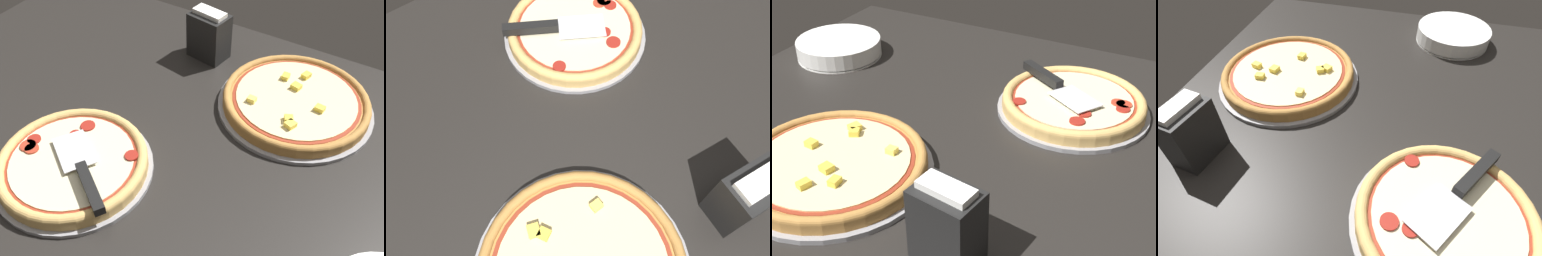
# 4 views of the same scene
# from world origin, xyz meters

# --- Properties ---
(ground_plane) EXTENTS (1.48, 1.07, 0.04)m
(ground_plane) POSITION_xyz_m (0.00, 0.00, -0.02)
(ground_plane) COLOR black
(pizza_pan_front) EXTENTS (0.34, 0.34, 0.01)m
(pizza_pan_front) POSITION_xyz_m (-0.09, -0.17, 0.01)
(pizza_pan_front) COLOR #939399
(pizza_pan_front) RESTS_ON ground_plane
(pizza_front) EXTENTS (0.32, 0.32, 0.03)m
(pizza_front) POSITION_xyz_m (-0.09, -0.17, 0.03)
(pizza_front) COLOR #DBAD60
(pizza_front) RESTS_ON pizza_pan_front
(serving_spatula) EXTENTS (0.22, 0.17, 0.02)m
(serving_spatula) POSITION_xyz_m (-0.02, -0.20, 0.05)
(serving_spatula) COLOR silver
(serving_spatula) RESTS_ON pizza_front
(napkin_holder) EXTENTS (0.11, 0.09, 0.14)m
(napkin_holder) POSITION_xyz_m (-0.05, 0.35, 0.07)
(napkin_holder) COLOR black
(napkin_holder) RESTS_ON ground_plane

